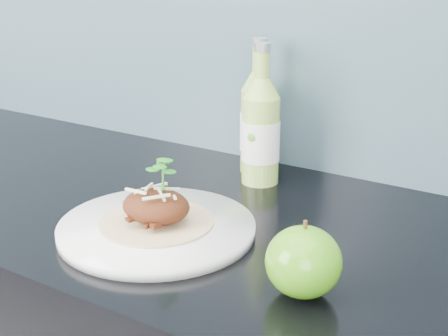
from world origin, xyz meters
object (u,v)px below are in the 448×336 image
at_px(dinner_plate, 157,228).
at_px(cider_bottle_right, 261,131).
at_px(cider_bottle_left, 258,122).
at_px(green_apple, 304,262).

relative_size(dinner_plate, cider_bottle_right, 1.42).
bearing_deg(cider_bottle_right, cider_bottle_left, 134.14).
bearing_deg(dinner_plate, green_apple, -9.17).
distance_m(green_apple, cider_bottle_left, 0.45).
xyz_separation_m(dinner_plate, cider_bottle_left, (-0.01, 0.32, 0.09)).
bearing_deg(cider_bottle_right, green_apple, -42.33).
bearing_deg(dinner_plate, cider_bottle_right, 85.12).
bearing_deg(cider_bottle_left, cider_bottle_right, -62.18).
height_order(dinner_plate, cider_bottle_right, cider_bottle_right).
distance_m(dinner_plate, cider_bottle_left, 0.33).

